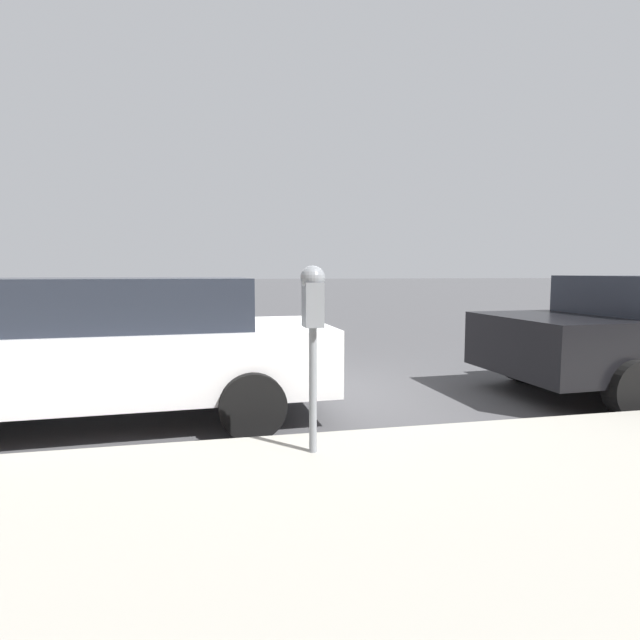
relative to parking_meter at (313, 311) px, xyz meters
The scene contains 3 objects.
ground_plane 2.96m from the parking_meter, ahead, with size 220.00×220.00×0.00m, color #424244.
parking_meter is the anchor object (origin of this frame).
car_white 2.62m from the parking_meter, 46.59° to the left, with size 2.14×4.85×1.52m.
Camera 1 is at (-6.38, 0.95, 1.58)m, focal length 28.00 mm.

